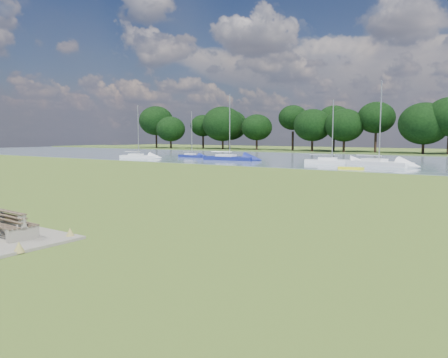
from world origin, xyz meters
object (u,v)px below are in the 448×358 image
Objects in this scene: sailboat_9 at (378,162)px; sailboat_6 at (331,160)px; bench_pair at (11,226)px; sailboat_7 at (138,155)px; sailboat_2 at (192,155)px; kayak at (351,168)px; sailboat_5 at (229,157)px.

sailboat_6 is at bearing -168.04° from sailboat_9.
sailboat_7 is (-35.91, 41.53, -0.03)m from bench_pair.
bench_pair is 0.23× the size of sailboat_7.
sailboat_2 is at bearing 30.70° from sailboat_7.
sailboat_7 is at bearing 166.64° from sailboat_6.
sailboat_9 is (6.04, -0.44, 0.04)m from sailboat_6.
sailboat_9 reaches higher than bench_pair.
sailboat_7 is (-5.77, -6.48, 0.01)m from sailboat_2.
bench_pair is at bearing -98.52° from kayak.
sailboat_5 reaches higher than sailboat_2.
sailboat_6 is 0.81× the size of sailboat_9.
sailboat_2 is (-29.98, 10.01, 0.29)m from kayak.
sailboat_9 is (0.71, 45.37, 0.05)m from bench_pair.
sailboat_5 reaches higher than bench_pair.
kayak is at bearing 92.88° from bench_pair.
sailboat_6 is 6.05m from sailboat_9.
sailboat_2 is 24.91m from sailboat_6.
bench_pair reaches higher than kayak.
kayak is 0.28× the size of sailboat_5.
sailboat_2 is at bearing 156.30° from sailboat_5.
sailboat_7 is 0.83× the size of sailboat_9.
bench_pair is at bearing -104.71° from sailboat_6.
sailboat_2 is (-30.14, 48.01, -0.04)m from bench_pair.
sailboat_7 is 36.83m from sailboat_9.
bench_pair is 0.24× the size of sailboat_6.
kayak is 21.72m from sailboat_5.
sailboat_5 reaches higher than kayak.
kayak is 0.33× the size of sailboat_6.
kayak is at bearing -80.59° from sailboat_9.
sailboat_2 is 30.97m from sailboat_9.
bench_pair is at bearing -56.89° from sailboat_2.
sailboat_7 is at bearing 133.50° from bench_pair.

